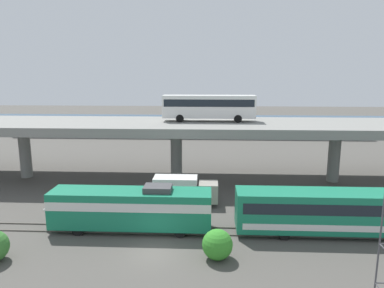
% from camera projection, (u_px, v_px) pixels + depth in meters
% --- Properties ---
extents(ground_plane, '(260.00, 260.00, 0.00)m').
position_uv_depth(ground_plane, '(153.00, 253.00, 27.90)').
color(ground_plane, '#4C4944').
extents(rail_strip_near, '(110.00, 0.12, 0.12)m').
position_uv_depth(rail_strip_near, '(159.00, 234.00, 31.08)').
color(rail_strip_near, '#59544C').
rests_on(rail_strip_near, ground_plane).
extents(rail_strip_far, '(110.00, 0.12, 0.12)m').
position_uv_depth(rail_strip_far, '(161.00, 226.00, 32.55)').
color(rail_strip_far, '#59544C').
rests_on(rail_strip_far, ground_plane).
extents(train_locomotive, '(15.14, 3.04, 4.18)m').
position_uv_depth(train_locomotive, '(123.00, 207.00, 31.56)').
color(train_locomotive, '#197A56').
rests_on(train_locomotive, ground_plane).
extents(train_coach_lead, '(22.79, 3.04, 3.86)m').
position_uv_depth(train_coach_lead, '(369.00, 211.00, 30.54)').
color(train_coach_lead, '#197A56').
rests_on(train_coach_lead, ground_plane).
extents(highway_overpass, '(96.00, 12.09, 7.62)m').
position_uv_depth(highway_overpass, '(176.00, 128.00, 46.18)').
color(highway_overpass, gray).
rests_on(highway_overpass, ground_plane).
extents(transit_bus_on_overpass, '(12.00, 2.68, 3.40)m').
position_uv_depth(transit_bus_on_overpass, '(209.00, 106.00, 46.47)').
color(transit_bus_on_overpass, silver).
rests_on(transit_bus_on_overpass, highway_overpass).
extents(service_truck_west, '(6.80, 2.46, 3.04)m').
position_uv_depth(service_truck_west, '(184.00, 190.00, 37.95)').
color(service_truck_west, '#9E998C').
rests_on(service_truck_west, ground_plane).
extents(pier_parking_lot, '(77.37, 11.87, 1.29)m').
position_uv_depth(pier_parking_lot, '(190.00, 132.00, 81.68)').
color(pier_parking_lot, gray).
rests_on(pier_parking_lot, ground_plane).
extents(parked_car_0, '(4.28, 1.92, 1.50)m').
position_uv_depth(parked_car_0, '(272.00, 128.00, 78.58)').
color(parked_car_0, navy).
rests_on(parked_car_0, pier_parking_lot).
extents(parked_car_1, '(4.19, 1.94, 1.50)m').
position_uv_depth(parked_car_1, '(216.00, 125.00, 82.68)').
color(parked_car_1, '#9E998C').
rests_on(parked_car_1, pier_parking_lot).
extents(parked_car_2, '(4.12, 1.94, 1.50)m').
position_uv_depth(parked_car_2, '(174.00, 125.00, 83.09)').
color(parked_car_2, '#515459').
rests_on(parked_car_2, pier_parking_lot).
extents(parked_car_3, '(4.62, 1.88, 1.50)m').
position_uv_depth(parked_car_3, '(59.00, 124.00, 84.19)').
color(parked_car_3, '#0C4C26').
rests_on(parked_car_3, pier_parking_lot).
extents(parked_car_4, '(4.52, 1.89, 1.50)m').
position_uv_depth(parked_car_4, '(260.00, 125.00, 82.84)').
color(parked_car_4, silver).
rests_on(parked_car_4, pier_parking_lot).
extents(harbor_water, '(140.00, 36.00, 0.01)m').
position_uv_depth(harbor_water, '(195.00, 122.00, 104.35)').
color(harbor_water, navy).
rests_on(harbor_water, ground_plane).
extents(shrub_right, '(2.32, 2.32, 2.32)m').
position_uv_depth(shrub_right, '(217.00, 245.00, 26.74)').
color(shrub_right, '#348B29').
rests_on(shrub_right, ground_plane).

